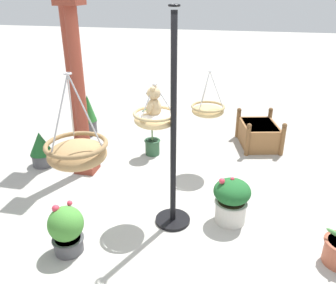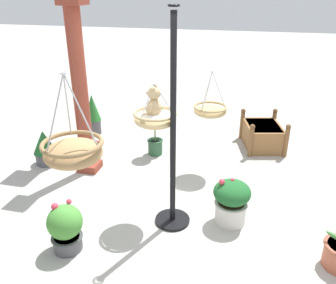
% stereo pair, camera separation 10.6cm
% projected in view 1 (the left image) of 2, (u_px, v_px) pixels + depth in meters
% --- Properties ---
extents(ground_plane, '(40.00, 40.00, 0.00)m').
position_uv_depth(ground_plane, '(176.00, 215.00, 4.60)').
color(ground_plane, '#ADAAA3').
extents(display_pole_central, '(0.44, 0.44, 2.59)m').
position_uv_depth(display_pole_central, '(173.00, 164.00, 4.14)').
color(display_pole_central, black).
rests_on(display_pole_central, ground).
extents(hanging_basket_with_teddy, '(0.52, 0.52, 0.52)m').
position_uv_depth(hanging_basket_with_teddy, '(155.00, 118.00, 4.11)').
color(hanging_basket_with_teddy, tan).
extents(teddy_bear, '(0.27, 0.24, 0.40)m').
position_uv_depth(teddy_bear, '(153.00, 104.00, 4.04)').
color(teddy_bear, tan).
extents(hanging_basket_left_high, '(0.50, 0.50, 0.75)m').
position_uv_depth(hanging_basket_left_high, '(77.00, 152.00, 2.78)').
color(hanging_basket_left_high, '#A37F51').
extents(hanging_basket_right_low, '(0.51, 0.51, 0.70)m').
position_uv_depth(hanging_basket_right_low, '(208.00, 110.00, 5.30)').
color(hanging_basket_right_low, tan).
extents(greenhouse_pillar_left, '(0.34, 0.34, 2.61)m').
position_uv_depth(greenhouse_pillar_left, '(80.00, 96.00, 5.17)').
color(greenhouse_pillar_left, brown).
rests_on(greenhouse_pillar_left, ground).
extents(greenhouse_pillar_right, '(0.42, 0.42, 2.72)m').
position_uv_depth(greenhouse_pillar_right, '(74.00, 80.00, 5.80)').
color(greenhouse_pillar_right, brown).
rests_on(greenhouse_pillar_right, ground).
extents(wooden_planter_box, '(1.02, 0.87, 0.60)m').
position_uv_depth(wooden_planter_box, '(259.00, 134.00, 6.47)').
color(wooden_planter_box, olive).
rests_on(wooden_planter_box, ground).
extents(potted_plant_flowering_red, '(0.33, 0.33, 0.91)m').
position_uv_depth(potted_plant_flowering_red, '(152.00, 127.00, 6.02)').
color(potted_plant_flowering_red, '#2D5638').
rests_on(potted_plant_flowering_red, ground).
extents(potted_plant_tall_leafy, '(0.46, 0.46, 0.63)m').
position_uv_depth(potted_plant_tall_leafy, '(231.00, 200.00, 4.35)').
color(potted_plant_tall_leafy, beige).
rests_on(potted_plant_tall_leafy, ground).
extents(potted_plant_conical_shrub, '(0.39, 0.39, 0.60)m').
position_uv_depth(potted_plant_conical_shrub, '(66.00, 229.00, 3.86)').
color(potted_plant_conical_shrub, '#4C4C51').
rests_on(potted_plant_conical_shrub, ground).
extents(potted_plant_trailing_ivy, '(0.31, 0.31, 0.82)m').
position_uv_depth(potted_plant_trailing_ivy, '(89.00, 115.00, 6.89)').
color(potted_plant_trailing_ivy, '#4C4C51').
rests_on(potted_plant_trailing_ivy, ground).
extents(potted_plant_broad_leaf, '(0.37, 0.37, 0.59)m').
position_uv_depth(potted_plant_broad_leaf, '(41.00, 149.00, 5.74)').
color(potted_plant_broad_leaf, '#4C4C51').
rests_on(potted_plant_broad_leaf, ground).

